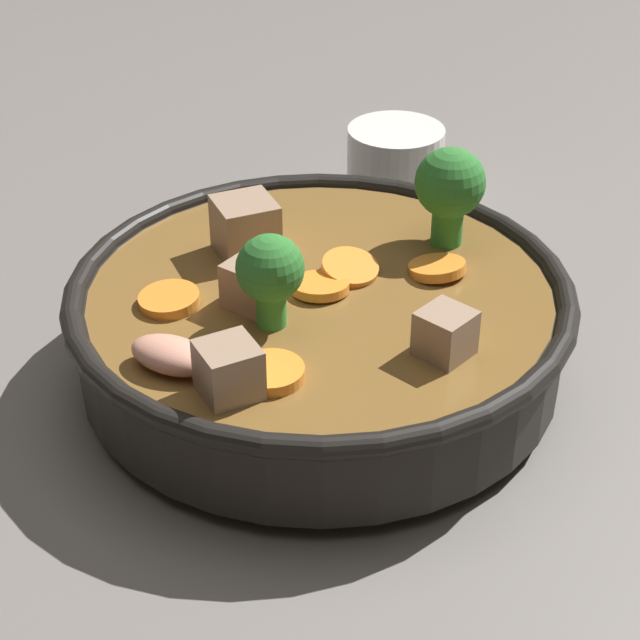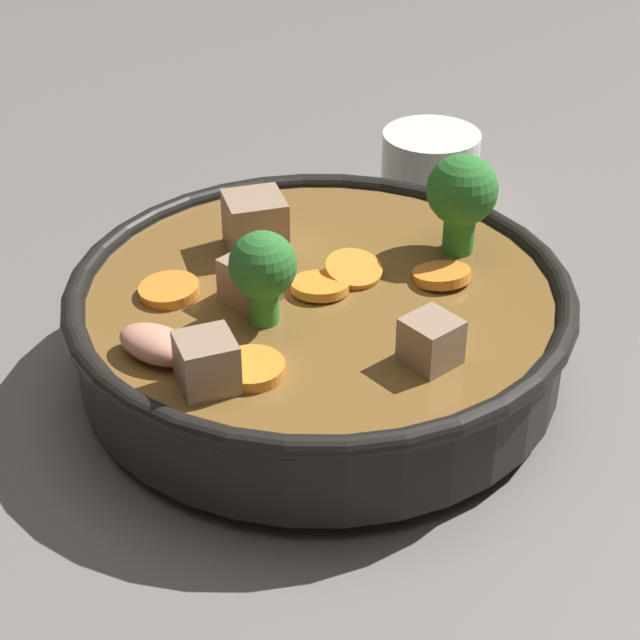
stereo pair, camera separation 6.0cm
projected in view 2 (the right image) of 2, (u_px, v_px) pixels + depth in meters
The scene contains 3 objects.
ground_plane at pixel (320, 377), 0.62m from camera, with size 3.00×3.00×0.00m, color slate.
stirfry_bowl at pixel (320, 317), 0.60m from camera, with size 0.28×0.28×0.12m.
tea_cup at pixel (430, 174), 0.77m from camera, with size 0.07×0.07×0.06m.
Camera 2 is at (-0.31, -0.39, 0.37)m, focal length 60.00 mm.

